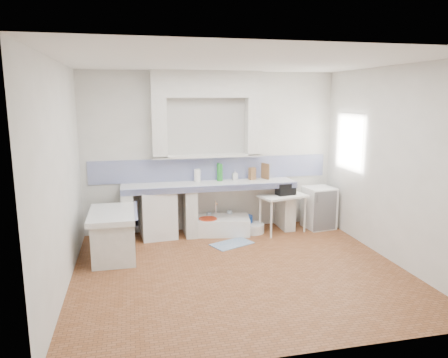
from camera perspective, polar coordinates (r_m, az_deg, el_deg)
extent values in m
plane|color=brown|center=(5.95, 2.15, -12.29)|extent=(4.50, 4.50, 0.00)
plane|color=white|center=(5.48, 2.37, 15.69)|extent=(4.50, 4.50, 0.00)
plane|color=silver|center=(7.47, -1.67, 3.69)|extent=(4.50, 0.00, 4.50)
plane|color=silver|center=(3.69, 10.23, -4.12)|extent=(4.50, 0.00, 4.50)
plane|color=silver|center=(5.43, -21.36, 0.15)|extent=(0.00, 4.50, 4.50)
plane|color=silver|center=(6.49, 21.85, 1.78)|extent=(0.00, 4.50, 4.50)
cube|color=silver|center=(7.27, -2.33, 12.76)|extent=(1.90, 0.25, 0.45)
cube|color=#362111|center=(7.56, 17.96, 4.77)|extent=(0.35, 0.86, 1.06)
cube|color=white|center=(7.46, 17.16, 7.67)|extent=(0.01, 0.84, 0.24)
cube|color=white|center=(7.25, -1.98, -0.86)|extent=(3.00, 0.60, 0.08)
cube|color=navy|center=(6.98, -1.55, -1.32)|extent=(3.00, 0.04, 0.10)
cube|color=silver|center=(7.24, -12.94, -4.82)|extent=(0.20, 0.55, 0.82)
cube|color=silver|center=(7.31, -4.66, -4.44)|extent=(0.20, 0.55, 0.82)
cube|color=silver|center=(7.73, 8.32, -3.65)|extent=(0.20, 0.55, 0.82)
cube|color=white|center=(6.41, -14.84, -4.66)|extent=(0.70, 1.10, 0.08)
cube|color=silver|center=(6.51, -14.69, -7.63)|extent=(0.60, 1.00, 0.62)
cube|color=navy|center=(6.41, -11.89, -4.54)|extent=(0.04, 1.10, 0.10)
cube|color=navy|center=(7.50, -1.64, 1.40)|extent=(4.27, 0.03, 0.40)
cube|color=white|center=(7.25, -8.95, -4.66)|extent=(0.62, 0.61, 0.82)
cube|color=white|center=(7.43, -0.80, -6.39)|extent=(1.17, 0.78, 0.26)
cube|color=white|center=(7.49, 7.96, -4.70)|extent=(0.90, 0.65, 0.04)
cube|color=white|center=(7.86, 12.79, -3.81)|extent=(0.55, 0.55, 0.75)
cylinder|color=#B42C10|center=(7.32, -2.18, -6.50)|extent=(0.36, 0.36, 0.30)
cylinder|color=#C21600|center=(7.37, -0.14, -6.48)|extent=(0.31, 0.31, 0.27)
cylinder|color=#1847AC|center=(7.57, 2.79, -6.02)|extent=(0.33, 0.33, 0.27)
cylinder|color=white|center=(7.49, 3.91, -6.68)|extent=(0.45, 0.45, 0.16)
cylinder|color=silver|center=(7.57, -2.06, -5.78)|extent=(0.12, 0.12, 0.33)
cylinder|color=silver|center=(7.64, 0.76, -5.55)|extent=(0.11, 0.11, 0.34)
cube|color=black|center=(7.41, 8.38, -1.36)|extent=(0.36, 0.25, 0.20)
cylinder|color=#227B29|center=(7.40, -0.71, 0.94)|extent=(0.08, 0.08, 0.32)
cylinder|color=#227B29|center=(7.41, -0.44, 0.88)|extent=(0.07, 0.07, 0.30)
cube|color=brown|center=(7.54, 3.85, 0.74)|extent=(0.13, 0.12, 0.22)
cube|color=brown|center=(7.62, 5.63, 1.07)|extent=(0.10, 0.20, 0.29)
cylinder|color=white|center=(7.34, -3.66, 0.47)|extent=(0.14, 0.14, 0.23)
imported|color=white|center=(7.47, 1.49, 0.56)|extent=(0.09, 0.09, 0.19)
cube|color=#2D588C|center=(6.92, 1.08, -8.80)|extent=(0.76, 0.62, 0.01)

